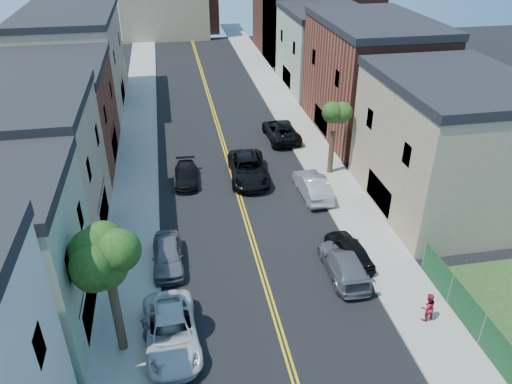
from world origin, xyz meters
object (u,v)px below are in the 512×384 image
black_suv_lane (248,169)px  pedestrian_right (428,307)px  grey_car_right (344,264)px  dark_car_right_far (281,131)px  grey_car_left (168,255)px  black_car_left (186,175)px  black_car_right (349,250)px  silver_car_right (313,186)px  pedestrian_left (146,331)px  white_pickup (171,332)px

black_suv_lane → pedestrian_right: pedestrian_right is taller
grey_car_right → dark_car_right_far: dark_car_right_far is taller
grey_car_right → pedestrian_right: pedestrian_right is taller
grey_car_left → black_car_left: grey_car_left is taller
black_car_right → pedestrian_right: (2.21, -5.74, 0.24)m
silver_car_right → dark_car_right_far: (0.00, 10.68, -0.02)m
dark_car_right_far → black_suv_lane: size_ratio=0.94×
black_car_left → pedestrian_right: pedestrian_right is taller
black_car_right → black_suv_lane: size_ratio=0.70×
grey_car_right → black_car_right: 1.44m
grey_car_left → black_car_left: bearing=80.5°
black_car_left → dark_car_right_far: (9.30, 6.90, 0.18)m
grey_car_left → black_car_right: grey_car_left is taller
silver_car_right → pedestrian_left: (-12.20, -12.76, 0.12)m
white_pickup → dark_car_right_far: size_ratio=0.97×
black_car_left → black_suv_lane: size_ratio=0.70×
black_car_left → black_car_right: (9.30, -11.79, 0.11)m
black_car_right → black_suv_lane: bearing=-74.8°
grey_car_left → grey_car_right: (10.25, -2.69, -0.02)m
black_car_left → black_suv_lane: 4.97m
grey_car_right → dark_car_right_far: bearing=-91.0°
dark_car_right_far → black_car_left: bearing=34.9°
white_pickup → grey_car_left: 6.33m
grey_car_right → dark_car_right_far: size_ratio=0.88×
silver_car_right → black_suv_lane: size_ratio=0.81×
dark_car_right_far → pedestrian_left: 26.43m
grey_car_left → silver_car_right: silver_car_right is taller
silver_car_right → black_suv_lane: (-4.34, 3.52, 0.03)m
black_suv_lane → white_pickup: bearing=-109.3°
pedestrian_left → dark_car_right_far: bearing=-15.9°
silver_car_right → dark_car_right_far: silver_car_right is taller
grey_car_left → dark_car_right_far: dark_car_right_far is taller
pedestrian_right → black_car_left: bearing=-62.5°
dark_car_right_far → pedestrian_left: size_ratio=3.63×
white_pickup → silver_car_right: 16.94m
black_car_right → grey_car_left: bearing=-13.0°
grey_car_left → dark_car_right_far: 20.44m
grey_car_right → pedestrian_right: 5.40m
grey_car_left → pedestrian_left: pedestrian_left is taller
silver_car_right → pedestrian_left: pedestrian_left is taller
dark_car_right_far → pedestrian_right: (2.21, -24.43, 0.18)m
pedestrian_left → pedestrian_right: bearing=-82.3°
dark_car_right_far → black_suv_lane: 8.38m
grey_car_right → black_car_right: grey_car_right is taller
black_suv_lane → black_car_left: bearing=179.8°
black_car_left → black_suv_lane: bearing=-0.2°
black_car_right → dark_car_right_far: 18.69m
black_car_left → dark_car_right_far: size_ratio=0.75×
dark_car_right_far → pedestrian_right: bearing=93.5°
black_suv_lane → grey_car_left: bearing=-120.7°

